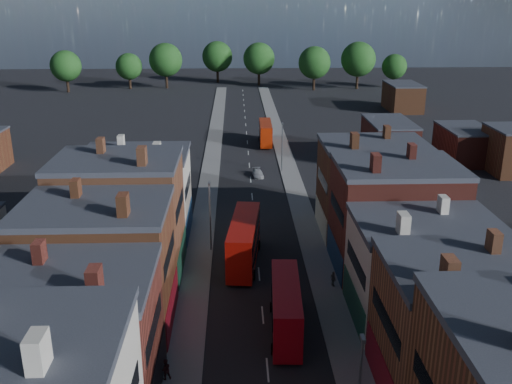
{
  "coord_description": "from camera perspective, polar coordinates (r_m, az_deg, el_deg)",
  "views": [
    {
      "loc": [
        -2.23,
        -29.0,
        27.4
      ],
      "look_at": [
        0.0,
        32.71,
        6.01
      ],
      "focal_mm": 40.0,
      "sensor_mm": 36.0,
      "label": 1
    }
  ],
  "objects": [
    {
      "name": "bus_2",
      "position": [
        110.55,
        0.96,
        5.96
      ],
      "size": [
        2.6,
        9.81,
        4.22
      ],
      "rotation": [
        0.0,
        0.0,
        -0.02
      ],
      "color": "#A72207",
      "rests_on": "ground"
    },
    {
      "name": "ped_3",
      "position": [
        57.37,
        7.74,
        -8.6
      ],
      "size": [
        0.7,
        1.01,
        1.57
      ],
      "primitive_type": "imported",
      "rotation": [
        0.0,
        0.0,
        1.92
      ],
      "color": "#5F5B52",
      "rests_on": "pavement_east"
    },
    {
      "name": "bus_1",
      "position": [
        49.28,
        3.01,
        -11.45
      ],
      "size": [
        2.96,
        10.29,
        4.4
      ],
      "rotation": [
        0.0,
        0.0,
        -0.05
      ],
      "color": "#A20911",
      "rests_on": "ground"
    },
    {
      "name": "ped_1",
      "position": [
        45.06,
        -9.04,
        -17.11
      ],
      "size": [
        0.91,
        0.67,
        1.68
      ],
      "primitive_type": "imported",
      "rotation": [
        0.0,
        0.0,
        3.45
      ],
      "color": "#3A1717",
      "rests_on": "pavement_west"
    },
    {
      "name": "terrace_east",
      "position": [
        39.55,
        23.46,
        -15.53
      ],
      "size": [
        12.0,
        80.0,
        11.9
      ],
      "primitive_type": "cube",
      "color": "maroon",
      "rests_on": "ground"
    },
    {
      "name": "pavement_east",
      "position": [
        84.05,
        4.01,
        0.07
      ],
      "size": [
        3.0,
        200.0,
        0.12
      ],
      "primitive_type": "cube",
      "color": "gray",
      "rests_on": "ground"
    },
    {
      "name": "lamp_post_2",
      "position": [
        63.29,
        -4.62,
        -1.98
      ],
      "size": [
        0.25,
        0.7,
        8.12
      ],
      "color": "slate",
      "rests_on": "ground"
    },
    {
      "name": "car_3",
      "position": [
        90.71,
        0.19,
        1.88
      ],
      "size": [
        1.89,
        3.88,
        1.09
      ],
      "primitive_type": "imported",
      "rotation": [
        0.0,
        0.0,
        0.1
      ],
      "color": "#BEBEBE",
      "rests_on": "ground"
    },
    {
      "name": "car_2",
      "position": [
        68.92,
        -1.31,
        -3.79
      ],
      "size": [
        2.29,
        4.45,
        1.2
      ],
      "primitive_type": "imported",
      "rotation": [
        0.0,
        0.0,
        0.07
      ],
      "color": "black",
      "rests_on": "ground"
    },
    {
      "name": "terrace_west",
      "position": [
        37.94,
        -20.64,
        -16.73
      ],
      "size": [
        12.0,
        80.0,
        11.9
      ],
      "primitive_type": "cube",
      "color": "maroon",
      "rests_on": "ground"
    },
    {
      "name": "lamp_post_3",
      "position": [
        92.15,
        2.63,
        4.82
      ],
      "size": [
        0.25,
        0.7,
        8.12
      ],
      "color": "slate",
      "rests_on": "ground"
    },
    {
      "name": "bus_0",
      "position": [
        60.87,
        -1.21,
        -4.86
      ],
      "size": [
        3.87,
        11.74,
        4.98
      ],
      "rotation": [
        0.0,
        0.0,
        -0.11
      ],
      "color": "#B7120A",
      "rests_on": "ground"
    },
    {
      "name": "pavement_west",
      "position": [
        83.71,
        -4.88,
        -0.04
      ],
      "size": [
        3.0,
        200.0,
        0.12
      ],
      "primitive_type": "cube",
      "color": "gray",
      "rests_on": "ground"
    }
  ]
}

